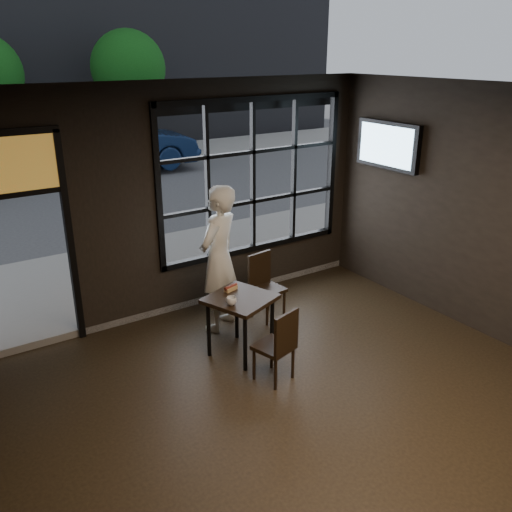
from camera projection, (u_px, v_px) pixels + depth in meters
floor at (347, 445)px, 5.21m from camera, size 6.00×7.00×0.02m
ceiling at (373, 98)px, 4.05m from camera, size 6.00×7.00×0.02m
window_frame at (253, 177)px, 7.90m from camera, size 3.06×0.12×2.28m
stained_transom at (4, 165)px, 6.01m from camera, size 1.20×0.06×0.70m
cafe_table at (241, 325)px, 6.63m from camera, size 0.92×0.92×0.77m
chair_near at (274, 344)px, 6.09m from camera, size 0.48×0.48×0.90m
chair_window at (268, 287)px, 7.49m from camera, size 0.45×0.45×0.92m
man at (219, 259)px, 7.07m from camera, size 0.86×0.77×1.97m
hotdog at (231, 288)px, 6.66m from camera, size 0.21×0.13×0.06m
cup at (231, 301)px, 6.28m from camera, size 0.17×0.17×0.10m
tv at (388, 145)px, 7.89m from camera, size 0.13×1.17×0.68m
navy_car at (118, 145)px, 16.09m from camera, size 4.80×2.07×1.54m
tree_right at (128, 68)px, 17.85m from camera, size 2.44×2.44×4.16m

